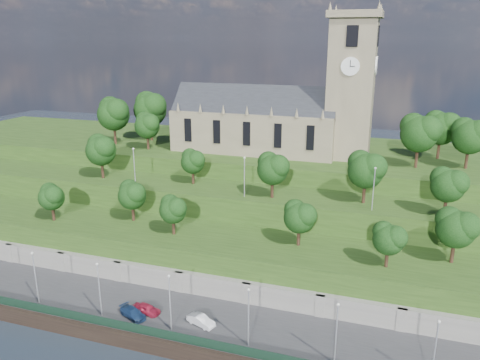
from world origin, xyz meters
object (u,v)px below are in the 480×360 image
(car_left, at_px, (146,309))
(car_right, at_px, (133,313))
(car_middle, at_px, (201,320))
(church, at_px, (280,114))

(car_left, distance_m, car_right, 1.81)
(car_middle, distance_m, car_right, 9.12)
(church, xyz_separation_m, car_middle, (0.32, -41.39, -19.88))
(car_left, relative_size, car_right, 0.93)
(church, height_order, car_left, church)
(car_left, xyz_separation_m, car_middle, (7.82, -0.17, -0.02))
(car_left, height_order, car_middle, car_left)
(car_middle, bearing_deg, car_right, 116.40)
(church, height_order, car_right, church)
(church, height_order, car_middle, church)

